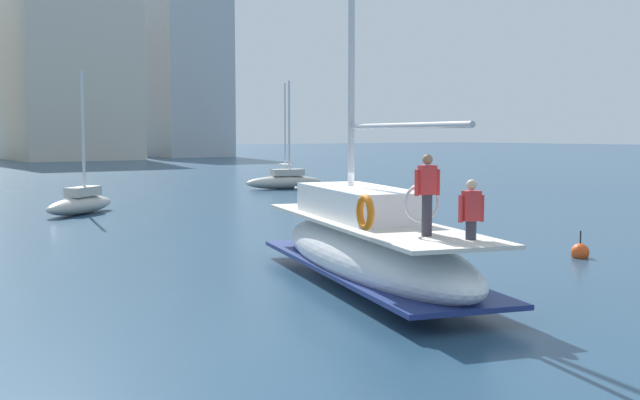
# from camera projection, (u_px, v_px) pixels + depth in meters

# --- Properties ---
(ground_plane) EXTENTS (400.00, 400.00, 0.00)m
(ground_plane) POSITION_uv_depth(u_px,v_px,m) (370.00, 267.00, 20.17)
(ground_plane) COLOR navy
(main_sailboat) EXTENTS (4.92, 9.89, 11.50)m
(main_sailboat) POSITION_uv_depth(u_px,v_px,m) (368.00, 245.00, 17.88)
(main_sailboat) COLOR white
(main_sailboat) RESTS_ON ground
(moored_sloop_far) EXTENTS (5.15, 1.76, 6.67)m
(moored_sloop_far) POSITION_uv_depth(u_px,v_px,m) (284.00, 180.00, 48.55)
(moored_sloop_far) COLOR #B7B2A8
(moored_sloop_far) RESTS_ON ground
(moored_cutter_left) EXTENTS (2.40, 4.65, 7.17)m
(moored_cutter_left) POSITION_uv_depth(u_px,v_px,m) (286.00, 172.00, 58.81)
(moored_cutter_left) COLOR white
(moored_cutter_left) RESTS_ON ground
(moored_ketch_distant) EXTENTS (4.27, 3.86, 6.07)m
(moored_ketch_distant) POSITION_uv_depth(u_px,v_px,m) (81.00, 202.00, 33.43)
(moored_ketch_distant) COLOR #B7B2A8
(moored_ketch_distant) RESTS_ON ground
(mooring_buoy) EXTENTS (0.50, 0.50, 0.85)m
(mooring_buoy) POSITION_uv_depth(u_px,v_px,m) (580.00, 252.00, 21.74)
(mooring_buoy) COLOR #EA4C19
(mooring_buoy) RESTS_ON ground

